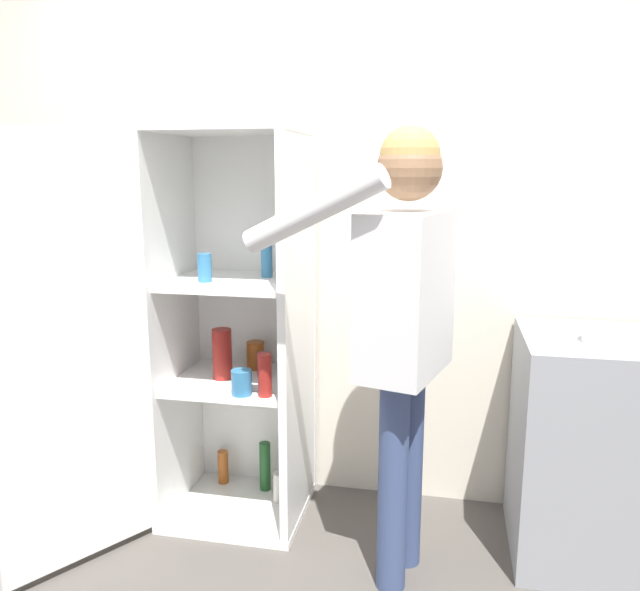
% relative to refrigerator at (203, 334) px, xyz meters
% --- Properties ---
extents(wall_back, '(7.00, 0.06, 2.55)m').
position_rel_refrigerator_xyz_m(wall_back, '(0.41, 0.41, 0.40)').
color(wall_back, beige).
rests_on(wall_back, ground_plane).
extents(refrigerator, '(0.99, 1.09, 1.76)m').
position_rel_refrigerator_xyz_m(refrigerator, '(0.00, 0.00, 0.00)').
color(refrigerator, white).
rests_on(refrigerator, ground_plane).
extents(person, '(0.76, 0.56, 1.73)m').
position_rel_refrigerator_xyz_m(person, '(0.88, -0.25, 0.23)').
color(person, '#384770').
rests_on(person, ground_plane).
extents(counter, '(0.75, 0.61, 0.93)m').
position_rel_refrigerator_xyz_m(counter, '(1.72, 0.06, -0.41)').
color(counter, gray).
rests_on(counter, ground_plane).
extents(bowl, '(0.18, 0.18, 0.06)m').
position_rel_refrigerator_xyz_m(bowl, '(1.64, -0.02, 0.09)').
color(bowl, white).
rests_on(bowl, counter).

